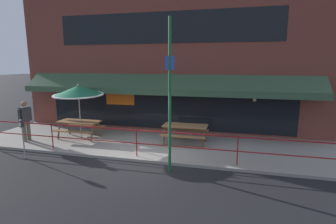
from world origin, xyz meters
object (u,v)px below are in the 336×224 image
Objects in this scene: picnic_table_left at (79,125)px; picnic_table_centre at (185,129)px; parking_meter_near at (22,127)px; patio_umbrella_left at (78,91)px; street_sign_pole at (170,96)px; pedestrian_walking at (25,119)px.

picnic_table_left is 4.66m from picnic_table_centre.
picnic_table_centre is 1.27× the size of parking_meter_near.
patio_umbrella_left is (-0.00, 0.10, 1.47)m from picnic_table_left.
street_sign_pole reaches higher than picnic_table_centre.
picnic_table_centre is at bearing 3.72° from patio_umbrella_left.
street_sign_pole is at bearing -27.23° from patio_umbrella_left.
picnic_table_centre is 3.18m from street_sign_pole.
patio_umbrella_left is (-4.64, -0.30, 1.47)m from picnic_table_centre.
street_sign_pole is (5.31, 0.17, 1.25)m from parking_meter_near.
parking_meter_near is 5.46m from street_sign_pole.
picnic_table_left is 1.27× the size of parking_meter_near.
street_sign_pole reaches higher than parking_meter_near.
picnic_table_centre is 1.05× the size of pedestrian_walking.
parking_meter_near is at bearing -104.88° from picnic_table_left.
picnic_table_left is 2.59m from parking_meter_near.
patio_umbrella_left is at bearing -176.28° from picnic_table_centre.
picnic_table_left is at bearing 153.78° from street_sign_pole.
parking_meter_near is at bearing -178.13° from street_sign_pole.
picnic_table_left is 0.76× the size of patio_umbrella_left.
street_sign_pole is (0.01, -2.70, 1.69)m from picnic_table_centre.
street_sign_pole reaches higher than pedestrian_walking.
patio_umbrella_left reaches higher than picnic_table_centre.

